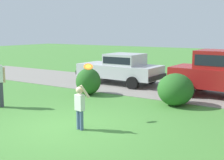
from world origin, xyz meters
TOP-DOWN VIEW (x-y plane):
  - ground_plane at (0.00, 0.00)m, footprint 80.00×80.00m
  - driveway_strip at (0.00, 6.73)m, footprint 28.00×4.40m
  - shrub_near_tree at (-2.19, 3.93)m, footprint 1.03×1.12m
  - shrub_centre_left at (1.63, 4.13)m, footprint 1.30×1.37m
  - parked_sedan at (-2.36, 6.90)m, footprint 4.42×2.14m
  - child_thrower at (0.49, 0.04)m, footprint 0.47×0.23m
  - frisbee at (0.07, 1.00)m, footprint 0.31×0.26m

SIDE VIEW (x-z plane):
  - ground_plane at x=0.00m, z-range 0.00..0.00m
  - driveway_strip at x=0.00m, z-range 0.00..0.02m
  - shrub_centre_left at x=1.63m, z-range -0.04..1.14m
  - shrub_near_tree at x=-2.19m, z-range 0.00..1.13m
  - child_thrower at x=0.49m, z-range 0.07..1.36m
  - parked_sedan at x=-2.36m, z-range 0.07..1.63m
  - frisbee at x=0.07m, z-range 1.51..1.76m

